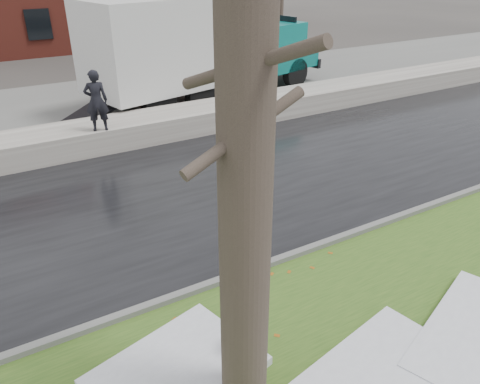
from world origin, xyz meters
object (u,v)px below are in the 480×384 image
box_truck (198,47)px  worker (96,101)px  tree (245,139)px  fire_hydrant (252,332)px

box_truck → worker: bearing=-156.9°
tree → box_truck: size_ratio=0.60×
worker → tree: bearing=97.7°
fire_hydrant → worker: worker is taller
tree → fire_hydrant: bearing=49.7°
tree → worker: (0.78, 9.39, -2.07)m
fire_hydrant → worker: bearing=63.0°
tree → box_truck: 14.29m
box_truck → fire_hydrant: bearing=-126.0°
fire_hydrant → worker: size_ratio=0.53×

